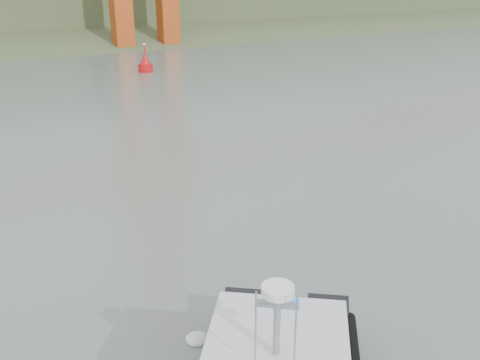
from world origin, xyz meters
name	(u,v)px	position (x,y,z in m)	size (l,w,h in m)	color
ground	(328,336)	(0.00, 0.00, 0.00)	(400.00, 400.00, 0.00)	slate
nav_buoy	(145,64)	(13.51, 53.27, 0.99)	(1.82, 1.82, 3.78)	red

